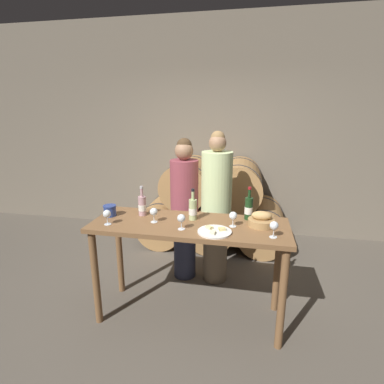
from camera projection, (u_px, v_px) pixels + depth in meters
ground_plane at (189, 315)px, 2.87m from camera, size 10.00×10.00×0.00m
stone_wall_back at (219, 130)px, 4.55m from camera, size 10.00×0.12×3.20m
barrel_stack at (213, 207)px, 4.28m from camera, size 2.05×0.92×1.23m
tasting_table at (189, 238)px, 2.65m from camera, size 1.72×0.62×0.94m
person_left at (184, 209)px, 3.33m from camera, size 0.31×0.31×1.61m
person_right at (216, 208)px, 3.26m from camera, size 0.33×0.33×1.69m
wine_bottle_red at (249, 208)px, 2.69m from camera, size 0.07×0.07×0.30m
wine_bottle_white at (193, 209)px, 2.68m from camera, size 0.07×0.07×0.29m
wine_bottle_rose at (142, 205)px, 2.79m from camera, size 0.07×0.07×0.28m
blue_crock at (110, 210)px, 2.78m from camera, size 0.12×0.12×0.10m
bread_basket at (261, 220)px, 2.55m from camera, size 0.22×0.22×0.13m
cheese_plate at (215, 231)px, 2.42m from camera, size 0.28×0.28×0.04m
wine_glass_far_left at (107, 214)px, 2.56m from camera, size 0.07×0.07×0.13m
wine_glass_left at (154, 212)px, 2.62m from camera, size 0.07×0.07×0.13m
wine_glass_center at (181, 219)px, 2.46m from camera, size 0.07×0.07×0.13m
wine_glass_right at (233, 216)px, 2.52m from camera, size 0.07×0.07×0.13m
wine_glass_far_right at (274, 226)px, 2.31m from camera, size 0.07×0.07×0.13m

